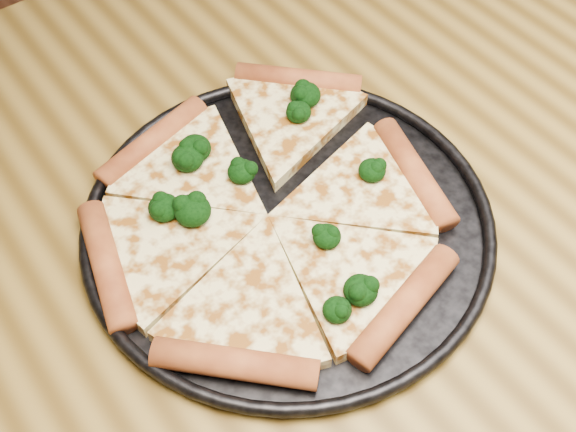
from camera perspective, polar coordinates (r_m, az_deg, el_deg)
dining_table at (r=0.74m, az=6.65°, el=-2.66°), size 1.20×0.90×0.75m
pizza_pan at (r=0.63m, az=0.00°, el=-0.46°), size 0.35×0.35×0.02m
pizza at (r=0.63m, az=-1.46°, el=0.37°), size 0.34×0.33×0.02m
broccoli_florets at (r=0.64m, az=-2.41°, el=2.61°), size 0.20×0.23×0.02m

